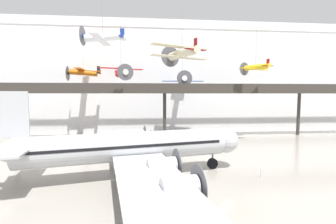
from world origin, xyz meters
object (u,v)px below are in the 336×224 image
(suspended_plane_white_twin, at_px, (103,37))
(info_sign_pedestal, at_px, (199,184))
(airliner_silver_main, at_px, (128,147))
(suspended_plane_blue_trainer, at_px, (183,80))
(stanchion_barrier, at_px, (261,176))
(suspended_plane_yellow_lowwing, at_px, (256,67))
(suspended_plane_orange_highwing, at_px, (84,72))
(suspended_plane_cream_biplane, at_px, (182,53))
(suspended_plane_red_highwing, at_px, (121,71))

(suspended_plane_white_twin, bearing_deg, info_sign_pedestal, 147.87)
(airliner_silver_main, height_order, suspended_plane_white_twin, suspended_plane_white_twin)
(suspended_plane_blue_trainer, bearing_deg, stanchion_barrier, 11.88)
(suspended_plane_yellow_lowwing, bearing_deg, suspended_plane_white_twin, 92.00)
(suspended_plane_orange_highwing, xyz_separation_m, info_sign_pedestal, (18.22, -27.98, -13.25))
(suspended_plane_orange_highwing, relative_size, suspended_plane_white_twin, 1.42)
(suspended_plane_blue_trainer, bearing_deg, suspended_plane_white_twin, -30.36)
(airliner_silver_main, relative_size, suspended_plane_white_twin, 4.53)
(suspended_plane_cream_biplane, bearing_deg, suspended_plane_blue_trainer, -33.72)
(suspended_plane_blue_trainer, distance_m, info_sign_pedestal, 30.37)
(suspended_plane_cream_biplane, distance_m, suspended_plane_yellow_lowwing, 16.65)
(suspended_plane_yellow_lowwing, bearing_deg, stanchion_barrier, 131.23)
(suspended_plane_yellow_lowwing, bearing_deg, airliner_silver_main, 102.03)
(suspended_plane_cream_biplane, relative_size, suspended_plane_orange_highwing, 0.94)
(suspended_plane_orange_highwing, bearing_deg, airliner_silver_main, 110.98)
(suspended_plane_cream_biplane, bearing_deg, suspended_plane_red_highwing, 34.69)
(stanchion_barrier, distance_m, info_sign_pedestal, 7.43)
(suspended_plane_red_highwing, distance_m, suspended_plane_white_twin, 12.46)
(suspended_plane_blue_trainer, distance_m, stanchion_barrier, 28.99)
(suspended_plane_red_highwing, height_order, suspended_plane_cream_biplane, suspended_plane_cream_biplane)
(suspended_plane_blue_trainer, xyz_separation_m, info_sign_pedestal, (-2.70, -27.84, -11.83))
(suspended_plane_cream_biplane, xyz_separation_m, suspended_plane_yellow_lowwing, (15.15, 6.83, -1.16))
(suspended_plane_red_highwing, distance_m, info_sign_pedestal, 25.16)
(suspended_plane_blue_trainer, height_order, info_sign_pedestal, suspended_plane_blue_trainer)
(suspended_plane_cream_biplane, height_order, suspended_plane_yellow_lowwing, suspended_plane_cream_biplane)
(suspended_plane_white_twin, relative_size, info_sign_pedestal, 5.59)
(suspended_plane_cream_biplane, height_order, stanchion_barrier, suspended_plane_cream_biplane)
(suspended_plane_orange_highwing, bearing_deg, stanchion_barrier, 130.79)
(suspended_plane_red_highwing, xyz_separation_m, stanchion_barrier, (16.72, -17.72, -12.80))
(info_sign_pedestal, bearing_deg, suspended_plane_blue_trainer, 107.30)
(airliner_silver_main, bearing_deg, suspended_plane_red_highwing, 87.32)
(suspended_plane_yellow_lowwing, bearing_deg, info_sign_pedestal, 118.05)
(suspended_plane_orange_highwing, relative_size, stanchion_barrier, 9.15)
(suspended_plane_white_twin, bearing_deg, suspended_plane_cream_biplane, -145.94)
(suspended_plane_yellow_lowwing, height_order, stanchion_barrier, suspended_plane_yellow_lowwing)
(suspended_plane_orange_highwing, height_order, suspended_plane_white_twin, suspended_plane_white_twin)
(suspended_plane_red_highwing, xyz_separation_m, suspended_plane_cream_biplane, (9.84, -5.92, 2.24))
(suspended_plane_cream_biplane, distance_m, suspended_plane_white_twin, 12.29)
(suspended_plane_red_highwing, height_order, info_sign_pedestal, suspended_plane_red_highwing)
(stanchion_barrier, bearing_deg, suspended_plane_blue_trainer, 99.83)
(suspended_plane_cream_biplane, bearing_deg, info_sign_pedestal, 154.38)
(suspended_plane_yellow_lowwing, xyz_separation_m, suspended_plane_white_twin, (-25.74, -13.02, 1.73))
(suspended_plane_orange_highwing, relative_size, suspended_plane_blue_trainer, 0.90)
(stanchion_barrier, bearing_deg, suspended_plane_cream_biplane, 120.24)
(suspended_plane_red_highwing, relative_size, stanchion_barrier, 9.61)
(suspended_plane_red_highwing, distance_m, suspended_plane_yellow_lowwing, 25.02)
(airliner_silver_main, relative_size, suspended_plane_cream_biplane, 3.37)
(suspended_plane_cream_biplane, relative_size, suspended_plane_white_twin, 1.34)
(airliner_silver_main, distance_m, info_sign_pedestal, 8.46)
(stanchion_barrier, relative_size, info_sign_pedestal, 0.87)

